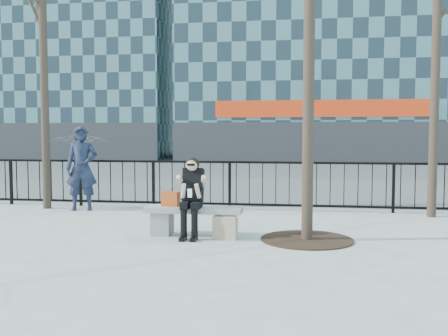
# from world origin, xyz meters

# --- Properties ---
(ground) EXTENTS (120.00, 120.00, 0.00)m
(ground) POSITION_xyz_m (0.00, 0.00, 0.00)
(ground) COLOR gray
(ground) RESTS_ON ground
(street_surface) EXTENTS (60.00, 23.00, 0.01)m
(street_surface) POSITION_xyz_m (0.00, 15.00, 0.00)
(street_surface) COLOR #474747
(street_surface) RESTS_ON ground
(railing) EXTENTS (14.00, 0.06, 1.10)m
(railing) POSITION_xyz_m (0.00, 3.00, 0.55)
(railing) COLOR black
(railing) RESTS_ON ground
(building_left) EXTENTS (16.20, 10.20, 22.60)m
(building_left) POSITION_xyz_m (-15.00, 27.00, 11.30)
(building_left) COLOR slate
(building_left) RESTS_ON ground
(tree_grate) EXTENTS (1.50, 1.50, 0.02)m
(tree_grate) POSITION_xyz_m (1.90, -0.10, 0.01)
(tree_grate) COLOR black
(tree_grate) RESTS_ON ground
(bench_main) EXTENTS (1.65, 0.46, 0.49)m
(bench_main) POSITION_xyz_m (0.00, 0.00, 0.30)
(bench_main) COLOR slate
(bench_main) RESTS_ON ground
(seated_woman) EXTENTS (0.50, 0.64, 1.34)m
(seated_woman) POSITION_xyz_m (0.00, -0.16, 0.67)
(seated_woman) COLOR black
(seated_woman) RESTS_ON ground
(handbag) EXTENTS (0.32, 0.19, 0.25)m
(handbag) POSITION_xyz_m (-0.41, 0.02, 0.61)
(handbag) COLOR #B34216
(handbag) RESTS_ON bench_main
(shopping_bag) EXTENTS (0.42, 0.21, 0.38)m
(shopping_bag) POSITION_xyz_m (0.57, -0.24, 0.19)
(shopping_bag) COLOR tan
(shopping_bag) RESTS_ON ground
(standing_man) EXTENTS (0.79, 0.62, 1.90)m
(standing_man) POSITION_xyz_m (-3.08, 2.37, 0.95)
(standing_man) COLOR black
(standing_man) RESTS_ON ground
(vendor_umbrella) EXTENTS (2.51, 2.54, 1.78)m
(vendor_umbrella) POSITION_xyz_m (-4.90, 6.16, 0.89)
(vendor_umbrella) COLOR gold
(vendor_umbrella) RESTS_ON ground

